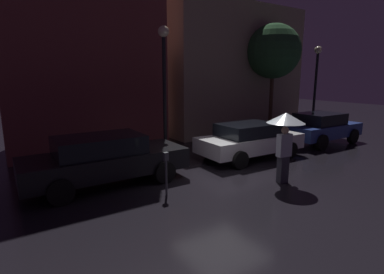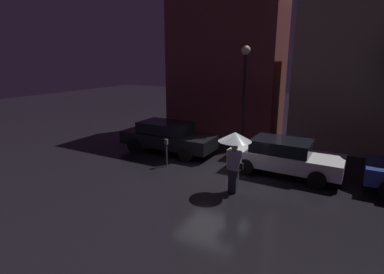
{
  "view_description": "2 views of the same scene",
  "coord_description": "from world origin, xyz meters",
  "px_view_note": "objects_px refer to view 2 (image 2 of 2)",
  "views": [
    {
      "loc": [
        -5.59,
        -6.85,
        3.1
      ],
      "look_at": [
        -1.01,
        0.19,
        1.4
      ],
      "focal_mm": 28.0,
      "sensor_mm": 36.0,
      "label": 1
    },
    {
      "loc": [
        4.57,
        -10.05,
        4.39
      ],
      "look_at": [
        -0.92,
        -0.09,
        1.39
      ],
      "focal_mm": 28.0,
      "sensor_mm": 36.0,
      "label": 2
    }
  ],
  "objects_px": {
    "parked_car_black": "(168,136)",
    "street_lamp_near": "(245,80)",
    "parking_meter": "(166,149)",
    "parked_car_white": "(284,156)",
    "pedestrian_with_umbrella": "(235,145)"
  },
  "relations": [
    {
      "from": "parking_meter",
      "to": "street_lamp_near",
      "type": "bearing_deg",
      "value": 62.17
    },
    {
      "from": "parked_car_black",
      "to": "parking_meter",
      "type": "height_order",
      "value": "parked_car_black"
    },
    {
      "from": "pedestrian_with_umbrella",
      "to": "street_lamp_near",
      "type": "relative_size",
      "value": 0.42
    },
    {
      "from": "parked_car_black",
      "to": "pedestrian_with_umbrella",
      "type": "relative_size",
      "value": 2.22
    },
    {
      "from": "street_lamp_near",
      "to": "pedestrian_with_umbrella",
      "type": "bearing_deg",
      "value": -73.56
    },
    {
      "from": "parked_car_black",
      "to": "parking_meter",
      "type": "distance_m",
      "value": 2.05
    },
    {
      "from": "pedestrian_with_umbrella",
      "to": "street_lamp_near",
      "type": "bearing_deg",
      "value": -67.4
    },
    {
      "from": "parked_car_black",
      "to": "street_lamp_near",
      "type": "relative_size",
      "value": 0.93
    },
    {
      "from": "parked_car_black",
      "to": "pedestrian_with_umbrella",
      "type": "height_order",
      "value": "pedestrian_with_umbrella"
    },
    {
      "from": "parked_car_black",
      "to": "parking_meter",
      "type": "xyz_separation_m",
      "value": [
        1.07,
        -1.74,
        -0.03
      ]
    },
    {
      "from": "parked_car_white",
      "to": "parking_meter",
      "type": "bearing_deg",
      "value": -159.67
    },
    {
      "from": "pedestrian_with_umbrella",
      "to": "parking_meter",
      "type": "relative_size",
      "value": 1.78
    },
    {
      "from": "pedestrian_with_umbrella",
      "to": "street_lamp_near",
      "type": "height_order",
      "value": "street_lamp_near"
    },
    {
      "from": "parked_car_black",
      "to": "street_lamp_near",
      "type": "xyz_separation_m",
      "value": [
        3.03,
        1.97,
        2.63
      ]
    },
    {
      "from": "parked_car_black",
      "to": "parked_car_white",
      "type": "distance_m",
      "value": 5.52
    }
  ]
}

